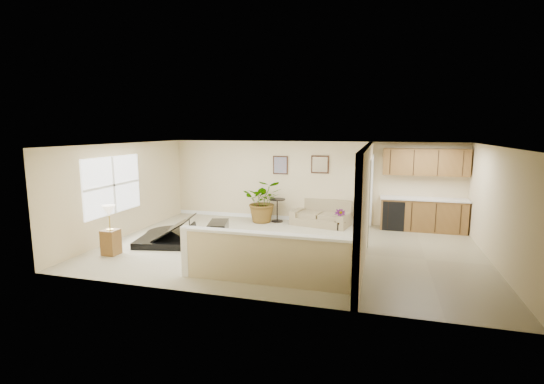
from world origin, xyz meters
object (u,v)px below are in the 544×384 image
(piano, at_px, (171,218))
(loveseat, at_px, (321,212))
(piano_bench, at_px, (218,233))
(lamp_stand, at_px, (110,234))
(accent_table, at_px, (277,207))
(palm_plant, at_px, (263,201))
(small_plant, at_px, (340,221))

(piano, height_order, loveseat, piano)
(piano_bench, xyz_separation_m, loveseat, (2.16, 2.82, 0.08))
(lamp_stand, bearing_deg, accent_table, 55.95)
(accent_table, relative_size, palm_plant, 0.51)
(lamp_stand, bearing_deg, palm_plant, 58.94)
(palm_plant, bearing_deg, loveseat, 5.65)
(piano_bench, xyz_separation_m, small_plant, (2.77, 2.30, -0.03))
(loveseat, distance_m, palm_plant, 1.82)
(loveseat, bearing_deg, lamp_stand, -122.93)
(piano_bench, bearing_deg, accent_table, 74.38)
(loveseat, height_order, palm_plant, palm_plant)
(piano_bench, relative_size, loveseat, 0.46)
(palm_plant, bearing_deg, accent_table, 21.27)
(piano, height_order, accent_table, piano)
(palm_plant, relative_size, lamp_stand, 1.23)
(accent_table, bearing_deg, small_plant, -14.07)
(loveseat, bearing_deg, palm_plant, -162.29)
(piano_bench, bearing_deg, palm_plant, 81.84)
(piano, relative_size, small_plant, 3.43)
(palm_plant, height_order, small_plant, palm_plant)
(piano, distance_m, small_plant, 4.69)
(loveseat, xyz_separation_m, small_plant, (0.61, -0.52, -0.11))
(small_plant, bearing_deg, piano_bench, -140.32)
(piano, height_order, palm_plant, piano)
(small_plant, relative_size, lamp_stand, 0.52)
(loveseat, relative_size, accent_table, 2.60)
(piano_bench, xyz_separation_m, lamp_stand, (-2.06, -1.41, 0.20))
(piano, xyz_separation_m, small_plant, (4.03, 2.37, -0.36))
(piano, xyz_separation_m, lamp_stand, (-0.80, -1.34, -0.12))
(palm_plant, xyz_separation_m, lamp_stand, (-2.44, -4.05, -0.17))
(piano, relative_size, palm_plant, 1.44)
(small_plant, bearing_deg, palm_plant, 171.88)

